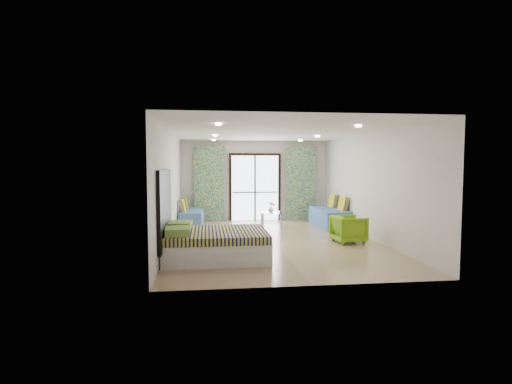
{
  "coord_description": "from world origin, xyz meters",
  "views": [
    {
      "loc": [
        -1.63,
        -9.75,
        1.91
      ],
      "look_at": [
        -0.3,
        1.03,
        1.15
      ],
      "focal_mm": 28.0,
      "sensor_mm": 36.0,
      "label": 1
    }
  ],
  "objects": [
    {
      "name": "vase",
      "position": [
        0.32,
        2.3,
        0.53
      ],
      "size": [
        0.21,
        0.21,
        0.18
      ],
      "primitive_type": "imported",
      "rotation": [
        0.0,
        0.0,
        0.18
      ],
      "color": "white",
      "rests_on": "coffee_table"
    },
    {
      "name": "switch_plate",
      "position": [
        -2.47,
        -0.47,
        1.05
      ],
      "size": [
        0.02,
        0.1,
        0.1
      ],
      "primitive_type": "cube",
      "color": "silver",
      "rests_on": "wall_left"
    },
    {
      "name": "downlight_e",
      "position": [
        -1.4,
        3.0,
        2.67
      ],
      "size": [
        0.12,
        0.12,
        0.02
      ],
      "primitive_type": "cylinder",
      "color": "#FFE0B2",
      "rests_on": "ceiling"
    },
    {
      "name": "wall_right",
      "position": [
        2.5,
        0.0,
        1.35
      ],
      "size": [
        0.01,
        7.5,
        2.7
      ],
      "primitive_type": null,
      "color": "silver",
      "rests_on": "ground"
    },
    {
      "name": "headboard",
      "position": [
        -2.46,
        -1.72,
        1.05
      ],
      "size": [
        0.06,
        2.1,
        1.5
      ],
      "primitive_type": "cube",
      "color": "black",
      "rests_on": "floor"
    },
    {
      "name": "armchair",
      "position": [
        1.8,
        -0.48,
        0.36
      ],
      "size": [
        0.73,
        0.77,
        0.73
      ],
      "primitive_type": "imported",
      "rotation": [
        0.0,
        0.0,
        1.67
      ],
      "color": "#72AF16",
      "rests_on": "floor"
    },
    {
      "name": "balcony_rail",
      "position": [
        0.0,
        3.73,
        0.95
      ],
      "size": [
        1.52,
        0.03,
        0.04
      ],
      "primitive_type": "cube",
      "color": "#595451",
      "rests_on": "balcony_door"
    },
    {
      "name": "downlight_d",
      "position": [
        1.4,
        1.0,
        2.67
      ],
      "size": [
        0.12,
        0.12,
        0.02
      ],
      "primitive_type": "cylinder",
      "color": "#FFE0B2",
      "rests_on": "ceiling"
    },
    {
      "name": "ceiling",
      "position": [
        0.0,
        0.0,
        2.7
      ],
      "size": [
        5.0,
        7.5,
        0.01
      ],
      "primitive_type": null,
      "color": "silver",
      "rests_on": "ground"
    },
    {
      "name": "balcony_door",
      "position": [
        0.0,
        3.72,
        1.26
      ],
      "size": [
        1.76,
        0.08,
        2.28
      ],
      "color": "black",
      "rests_on": "floor"
    },
    {
      "name": "daybed_left",
      "position": [
        -2.12,
        2.68,
        0.27
      ],
      "size": [
        0.74,
        1.78,
        0.87
      ],
      "rotation": [
        0.0,
        0.0,
        -0.04
      ],
      "color": "#456AA6",
      "rests_on": "floor"
    },
    {
      "name": "daybed_right",
      "position": [
        2.12,
        2.05,
        0.3
      ],
      "size": [
        0.8,
        1.96,
        0.96
      ],
      "rotation": [
        0.0,
        0.0,
        0.02
      ],
      "color": "#456AA6",
      "rests_on": "floor"
    },
    {
      "name": "floor",
      "position": [
        0.0,
        0.0,
        0.0
      ],
      "size": [
        5.0,
        7.5,
        0.01
      ],
      "primitive_type": null,
      "color": "#997B5B",
      "rests_on": "ground"
    },
    {
      "name": "wall_front",
      "position": [
        0.0,
        -3.75,
        1.35
      ],
      "size": [
        5.0,
        0.01,
        2.7
      ],
      "primitive_type": null,
      "color": "silver",
      "rests_on": "ground"
    },
    {
      "name": "downlight_b",
      "position": [
        1.4,
        -2.0,
        2.67
      ],
      "size": [
        0.12,
        0.12,
        0.02
      ],
      "primitive_type": "cylinder",
      "color": "#FFE0B2",
      "rests_on": "ceiling"
    },
    {
      "name": "wall_left",
      "position": [
        -2.5,
        0.0,
        1.35
      ],
      "size": [
        0.01,
        7.5,
        2.7
      ],
      "primitive_type": null,
      "color": "silver",
      "rests_on": "ground"
    },
    {
      "name": "wall_back",
      "position": [
        0.0,
        3.75,
        1.35
      ],
      "size": [
        5.0,
        0.01,
        2.7
      ],
      "primitive_type": null,
      "color": "silver",
      "rests_on": "ground"
    },
    {
      "name": "downlight_f",
      "position": [
        1.4,
        3.0,
        2.67
      ],
      "size": [
        0.12,
        0.12,
        0.02
      ],
      "primitive_type": "cylinder",
      "color": "#FFE0B2",
      "rests_on": "ceiling"
    },
    {
      "name": "downlight_a",
      "position": [
        -1.4,
        -2.0,
        2.67
      ],
      "size": [
        0.12,
        0.12,
        0.02
      ],
      "primitive_type": "cylinder",
      "color": "#FFE0B2",
      "rests_on": "ceiling"
    },
    {
      "name": "downlight_c",
      "position": [
        -1.4,
        1.0,
        2.67
      ],
      "size": [
        0.12,
        0.12,
        0.02
      ],
      "primitive_type": "cylinder",
      "color": "#FFE0B2",
      "rests_on": "ceiling"
    },
    {
      "name": "bed",
      "position": [
        -1.48,
        -1.72,
        0.3
      ],
      "size": [
        2.05,
        1.67,
        0.71
      ],
      "color": "silver",
      "rests_on": "floor"
    },
    {
      "name": "curtain_right",
      "position": [
        1.55,
        3.57,
        1.25
      ],
      "size": [
        1.0,
        0.1,
        2.5
      ],
      "primitive_type": "cube",
      "color": "silver",
      "rests_on": "floor"
    },
    {
      "name": "coffee_table",
      "position": [
        0.34,
        2.25,
        0.39
      ],
      "size": [
        0.79,
        0.79,
        0.77
      ],
      "rotation": [
        0.0,
        0.0,
        -0.21
      ],
      "color": "silver",
      "rests_on": "floor"
    },
    {
      "name": "curtain_left",
      "position": [
        -1.55,
        3.57,
        1.25
      ],
      "size": [
        1.0,
        0.1,
        2.5
      ],
      "primitive_type": "cube",
      "color": "silver",
      "rests_on": "floor"
    }
  ]
}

